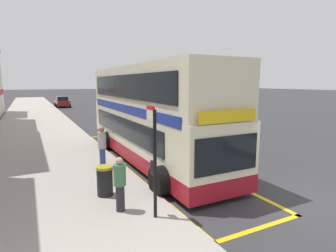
# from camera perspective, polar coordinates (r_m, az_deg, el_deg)

# --- Properties ---
(ground_plane) EXTENTS (260.00, 260.00, 0.00)m
(ground_plane) POSITION_cam_1_polar(r_m,az_deg,el_deg) (37.91, -15.57, 3.14)
(ground_plane) COLOR #333335
(pavement_near) EXTENTS (6.00, 76.00, 0.14)m
(pavement_near) POSITION_cam_1_polar(r_m,az_deg,el_deg) (37.16, -26.20, 2.54)
(pavement_near) COLOR #A39E93
(pavement_near) RESTS_ON ground
(double_decker_bus) EXTENTS (3.29, 11.25, 4.40)m
(double_decker_bus) POSITION_cam_1_polar(r_m,az_deg,el_deg) (12.84, -3.71, 1.85)
(double_decker_bus) COLOR beige
(double_decker_bus) RESTS_ON ground
(bus_bay_markings) EXTENTS (3.04, 14.10, 0.01)m
(bus_bay_markings) POSITION_cam_1_polar(r_m,az_deg,el_deg) (13.21, -3.64, -7.08)
(bus_bay_markings) COLOR gold
(bus_bay_markings) RESTS_ON ground
(bus_stop_sign) EXTENTS (0.09, 0.51, 2.93)m
(bus_stop_sign) POSITION_cam_1_polar(r_m,az_deg,el_deg) (7.10, -2.99, -5.91)
(bus_stop_sign) COLOR black
(bus_stop_sign) RESTS_ON pavement_near
(parked_car_maroon_ahead) EXTENTS (2.09, 4.20, 1.62)m
(parked_car_maroon_ahead) POSITION_cam_1_polar(r_m,az_deg,el_deg) (44.34, -21.18, 4.71)
(parked_car_maroon_ahead) COLOR maroon
(parked_car_maroon_ahead) RESTS_ON ground
(pedestrian_waiting_near_sign) EXTENTS (0.34, 0.34, 1.76)m
(pedestrian_waiting_near_sign) POSITION_cam_1_polar(r_m,az_deg,el_deg) (11.58, -13.57, -4.01)
(pedestrian_waiting_near_sign) COLOR #33478C
(pedestrian_waiting_near_sign) RESTS_ON pavement_near
(pedestrian_further_back) EXTENTS (0.34, 0.34, 1.53)m
(pedestrian_further_back) POSITION_cam_1_polar(r_m,az_deg,el_deg) (7.75, -10.00, -11.49)
(pedestrian_further_back) COLOR #26262D
(pedestrian_further_back) RESTS_ON pavement_near
(litter_bin) EXTENTS (0.52, 0.52, 0.94)m
(litter_bin) POSITION_cam_1_polar(r_m,az_deg,el_deg) (8.99, -13.03, -11.05)
(litter_bin) COLOR black
(litter_bin) RESTS_ON pavement_near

